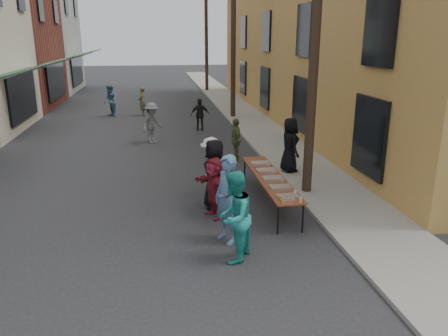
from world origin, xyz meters
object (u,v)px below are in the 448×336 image
object	(u,v)px
guest_front_c	(234,217)
server	(290,145)
guest_front_a	(215,174)
utility_pole_mid	(233,31)
utility_pole_far	(206,33)
catering_tray_sausage	(288,197)
serving_table	(270,178)
utility_pole_near	(316,27)

from	to	relation	value
guest_front_c	server	distance (m)	5.97
guest_front_a	utility_pole_mid	bearing A→B (deg)	165.76
utility_pole_far	server	xyz separation A→B (m)	(0.05, -22.13, -3.53)
catering_tray_sausage	server	world-z (taller)	server
serving_table	guest_front_c	distance (m)	3.24
utility_pole_mid	guest_front_c	size ratio (longest dim) A/B	4.88
utility_pole_far	guest_front_c	size ratio (longest dim) A/B	4.88
catering_tray_sausage	guest_front_a	distance (m)	2.19
utility_pole_far	catering_tray_sausage	bearing A→B (deg)	-92.68
server	catering_tray_sausage	bearing A→B (deg)	155.32
utility_pole_far	utility_pole_near	bearing A→B (deg)	-90.00
serving_table	guest_front_a	size ratio (longest dim) A/B	2.21
guest_front_a	guest_front_c	world-z (taller)	guest_front_c
utility_pole_mid	serving_table	xyz separation A→B (m)	(-1.23, -12.55, -3.79)
serving_table	utility_pole_mid	bearing A→B (deg)	84.41
utility_pole_near	utility_pole_mid	distance (m)	12.00
utility_pole_near	utility_pole_mid	xyz separation A→B (m)	(0.00, 12.00, 0.00)
serving_table	guest_front_c	xyz separation A→B (m)	(-1.47, -2.88, 0.21)
utility_pole_near	guest_front_c	bearing A→B (deg)	-128.24
server	utility_pole_far	bearing A→B (deg)	-7.11
utility_pole_mid	server	distance (m)	10.73
guest_front_c	server	xyz separation A→B (m)	(2.75, 5.30, 0.05)
catering_tray_sausage	guest_front_c	size ratio (longest dim) A/B	0.27
utility_pole_far	serving_table	size ratio (longest dim) A/B	2.25
utility_pole_far	serving_table	distance (m)	24.87
serving_table	server	bearing A→B (deg)	62.15
server	guest_front_a	bearing A→B (deg)	124.53
utility_pole_far	catering_tray_sausage	world-z (taller)	utility_pole_far
utility_pole_far	guest_front_a	xyz separation A→B (m)	(-2.70, -24.59, -3.60)
utility_pole_far	utility_pole_mid	bearing A→B (deg)	-90.00
guest_front_c	server	bearing A→B (deg)	-177.70
utility_pole_near	utility_pole_far	distance (m)	24.00
utility_pole_mid	guest_front_c	world-z (taller)	utility_pole_mid
utility_pole_far	serving_table	bearing A→B (deg)	-92.86
guest_front_a	guest_front_c	bearing A→B (deg)	-2.13
utility_pole_far	server	bearing A→B (deg)	-89.87
serving_table	catering_tray_sausage	size ratio (longest dim) A/B	8.00
serving_table	catering_tray_sausage	xyz separation A→B (m)	(-0.00, -1.65, 0.08)
utility_pole_far	server	size ratio (longest dim) A/B	5.18
utility_pole_mid	serving_table	distance (m)	13.16
utility_pole_mid	guest_front_a	xyz separation A→B (m)	(-2.70, -12.59, -3.60)
utility_pole_mid	serving_table	size ratio (longest dim) A/B	2.25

